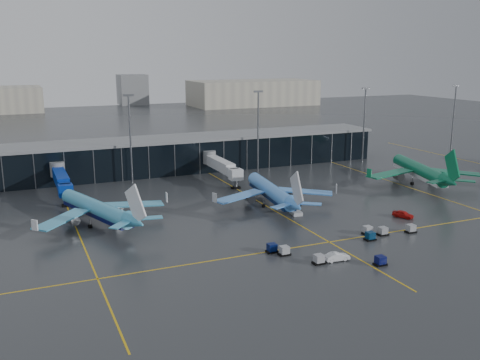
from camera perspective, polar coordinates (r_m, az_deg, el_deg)
name	(u,v)px	position (r m, az deg, el deg)	size (l,w,h in m)	color
ground	(252,227)	(115.79, 1.27, -4.99)	(600.00, 600.00, 0.00)	#282B2D
terminal_pier	(171,154)	(171.11, -7.42, 2.75)	(142.00, 17.00, 10.70)	black
jet_bridges	(61,179)	(146.76, -18.53, 0.08)	(94.00, 27.50, 7.20)	#595B60
flood_masts	(197,132)	(159.92, -4.58, 5.13)	(203.00, 0.50, 25.50)	#595B60
distant_hangars	(156,95)	(383.21, -8.95, 8.95)	(260.00, 71.00, 22.00)	#B2AD99
taxi_lines	(271,209)	(129.07, 3.35, -3.08)	(220.00, 120.00, 0.02)	gold
airliner_arkefly	(95,199)	(120.22, -15.17, -1.97)	(32.16, 36.63, 11.26)	#3C9BC5
airliner_klm_near	(271,183)	(131.08, 3.32, -0.28)	(32.16, 36.63, 11.26)	#458BE3
airliner_aer_lingus	(420,162)	(161.44, 18.63, 1.80)	(35.19, 40.08, 12.32)	#0C6543
baggage_carts	(350,243)	(106.07, 11.66, -6.57)	(34.01, 16.26, 1.70)	black
mobile_airstair	(296,211)	(124.70, 6.01, -3.35)	(2.70, 3.52, 3.45)	silver
service_van_red	(403,214)	(127.29, 16.99, -3.51)	(1.91, 4.74, 1.61)	#B6110E
service_van_white	(337,257)	(98.55, 10.28, -8.05)	(1.65, 4.74, 1.56)	silver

